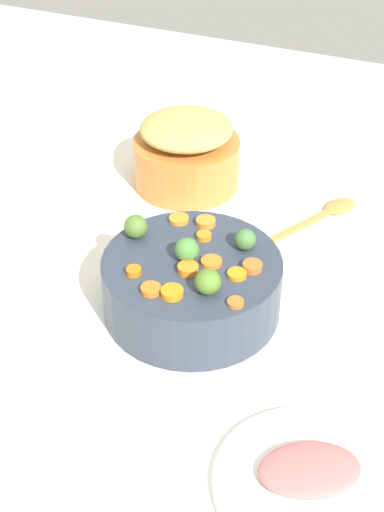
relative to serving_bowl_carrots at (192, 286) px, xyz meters
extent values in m
cube|color=white|center=(-0.04, 0.00, -0.06)|extent=(2.40, 2.40, 0.02)
cylinder|color=#323C4D|center=(0.00, 0.00, 0.00)|extent=(0.30, 0.30, 0.10)
cylinder|color=#CC7935|center=(-0.18, 0.38, 0.00)|extent=(0.22, 0.22, 0.10)
ellipsoid|color=tan|center=(-0.18, 0.38, 0.08)|extent=(0.19, 0.19, 0.06)
cylinder|color=orange|center=(-0.07, 0.10, 0.06)|extent=(0.05, 0.05, 0.01)
cylinder|color=orange|center=(-0.02, 0.11, 0.06)|extent=(0.04, 0.04, 0.01)
cylinder|color=orange|center=(0.01, -0.09, 0.06)|extent=(0.05, 0.05, 0.01)
cylinder|color=orange|center=(0.08, -0.01, 0.06)|extent=(0.04, 0.04, 0.01)
cylinder|color=orange|center=(0.10, 0.02, 0.06)|extent=(0.03, 0.03, 0.01)
cylinder|color=orange|center=(-0.01, 0.07, 0.06)|extent=(0.03, 0.03, 0.01)
cylinder|color=orange|center=(-0.07, -0.07, 0.06)|extent=(0.03, 0.03, 0.01)
cylinder|color=orange|center=(0.03, 0.01, 0.06)|extent=(0.05, 0.05, 0.01)
cylinder|color=orange|center=(0.01, -0.03, 0.06)|extent=(0.05, 0.05, 0.01)
cylinder|color=orange|center=(-0.03, -0.10, 0.06)|extent=(0.04, 0.04, 0.01)
cylinder|color=orange|center=(0.10, -0.07, 0.06)|extent=(0.04, 0.04, 0.01)
sphere|color=#447639|center=(0.07, 0.07, 0.07)|extent=(0.04, 0.04, 0.04)
sphere|color=#527D29|center=(0.05, -0.06, 0.07)|extent=(0.04, 0.04, 0.04)
sphere|color=#527631|center=(-0.11, 0.03, 0.07)|extent=(0.04, 0.04, 0.04)
sphere|color=#478439|center=(-0.01, 0.00, 0.07)|extent=(0.04, 0.04, 0.04)
cube|color=#AE8E43|center=(0.09, 0.29, -0.05)|extent=(0.11, 0.20, 0.01)
ellipsoid|color=#AE8E43|center=(0.15, 0.41, -0.05)|extent=(0.08, 0.09, 0.01)
cylinder|color=white|center=(0.29, -0.27, -0.05)|extent=(0.26, 0.26, 0.01)
ellipsoid|color=#CA6C69|center=(0.28, -0.26, -0.03)|extent=(0.17, 0.15, 0.02)
camera|label=1|loc=(0.38, -0.88, 0.78)|focal=51.96mm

